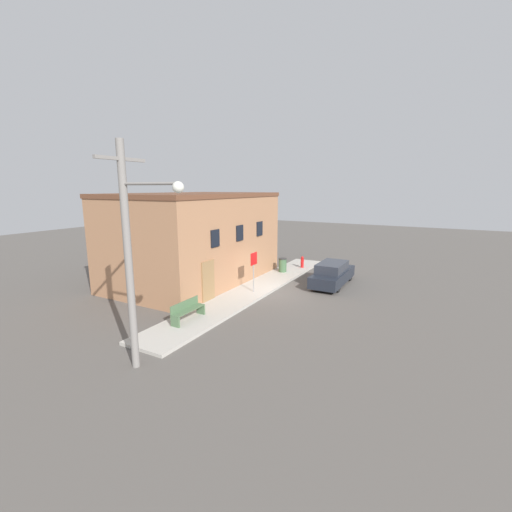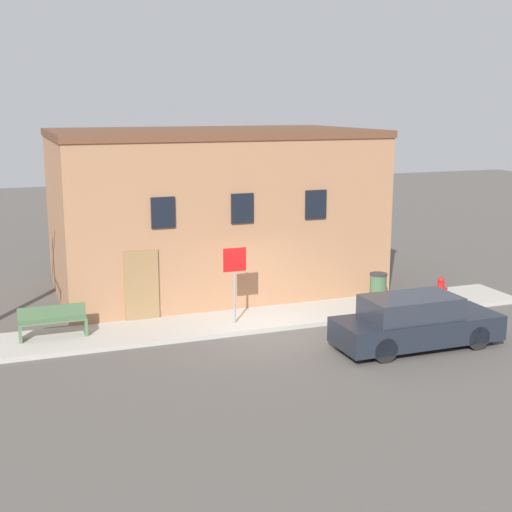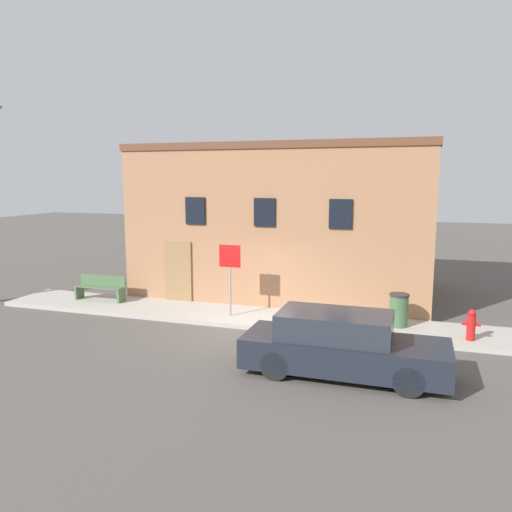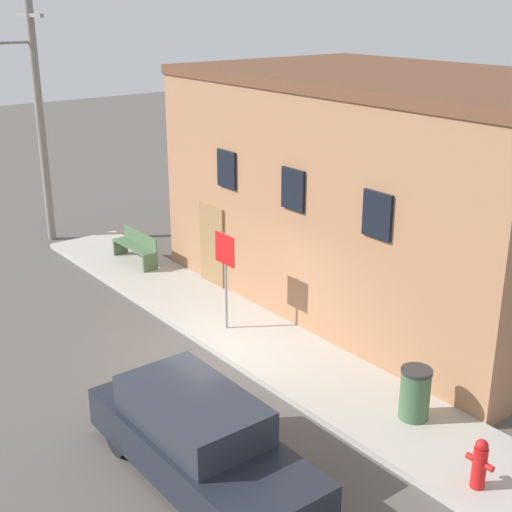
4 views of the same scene
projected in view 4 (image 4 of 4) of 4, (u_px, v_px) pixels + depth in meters
ground_plane at (216, 356)px, 14.98m from camera, size 80.00×80.00×0.00m
sidewalk at (257, 339)px, 15.58m from camera, size 17.52×2.15×0.13m
brick_building at (395, 189)px, 17.20m from camera, size 10.49×6.57×5.50m
fire_hydrant at (480, 464)px, 10.63m from camera, size 0.46×0.22×0.83m
stop_sign at (225, 263)px, 15.44m from camera, size 0.68×0.06×2.21m
bench at (136, 247)px, 19.86m from camera, size 1.79×0.44×0.85m
trash_bin at (415, 393)px, 12.40m from camera, size 0.55×0.55×0.95m
utility_pole at (34, 112)px, 20.85m from camera, size 1.80×2.42×7.23m
parked_car at (199, 440)px, 10.98m from camera, size 4.48×1.62×1.41m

